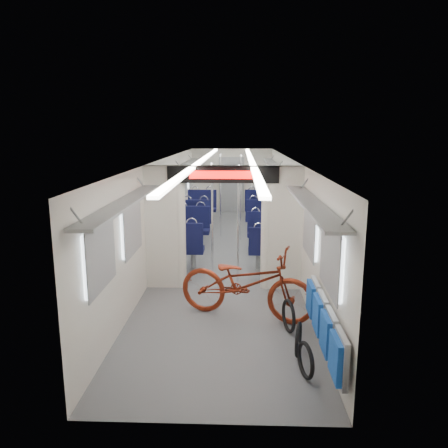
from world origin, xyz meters
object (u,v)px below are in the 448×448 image
bike_hoop_b (298,341)px  stanchion_near_left (212,219)px  seat_bay_near_right (267,237)px  seat_bay_far_left (199,209)px  bicycle (246,283)px  flip_bench (324,324)px  bike_hoop_c (288,317)px  stanchion_near_right (238,225)px  stanchion_far_right (241,198)px  bike_hoop_a (306,362)px  seat_bay_near_left (187,233)px  seat_bay_far_right (260,209)px  stanchion_far_left (221,196)px

bike_hoop_b → stanchion_near_left: (-1.34, 3.37, 0.94)m
seat_bay_near_right → stanchion_near_left: size_ratio=0.84×
seat_bay_far_left → stanchion_near_left: size_ratio=0.97×
bicycle → seat_bay_near_right: (0.52, 3.28, -0.05)m
bike_hoop_b → seat_bay_far_left: size_ratio=0.21×
flip_bench → bike_hoop_c: size_ratio=4.23×
bicycle → seat_bay_near_right: bicycle is taller
stanchion_near_right → stanchion_far_right: bearing=89.1°
seat_bay_near_right → stanchion_far_right: bearing=108.6°
flip_bench → bike_hoop_a: 0.52m
bicycle → stanchion_near_right: size_ratio=0.95×
bike_hoop_c → stanchion_near_right: stanchion_near_right is taller
seat_bay_near_left → stanchion_far_right: (1.26, 1.66, 0.59)m
flip_bench → stanchion_near_right: bearing=108.9°
bicycle → seat_bay_near_left: bearing=38.8°
seat_bay_near_right → stanchion_near_left: 1.75m
stanchion_near_left → bike_hoop_c: bearing=-64.2°
bike_hoop_c → stanchion_far_right: (-0.71, 5.59, 0.92)m
seat_bay_near_left → seat_bay_far_left: size_ratio=0.99×
bicycle → seat_bay_far_right: size_ratio=1.01×
bike_hoop_c → flip_bench: bearing=-71.8°
seat_bay_near_right → seat_bay_far_left: (-1.87, 3.32, 0.04)m
bike_hoop_c → seat_bay_near_left: size_ratio=0.23×
seat_bay_near_left → bike_hoop_c: bearing=-63.4°
flip_bench → stanchion_near_right: (-1.08, 3.16, 0.57)m
stanchion_far_right → seat_bay_near_right: bearing=-71.4°
bike_hoop_a → bike_hoop_c: bearing=93.3°
seat_bay_far_right → stanchion_far_left: stanchion_far_left is taller
seat_bay_near_right → stanchion_far_right: (-0.61, 1.81, 0.63)m
bicycle → bike_hoop_c: bearing=-111.4°
seat_bay_near_left → seat_bay_near_right: seat_bay_near_left is taller
bike_hoop_b → stanchion_near_right: bearing=105.7°
flip_bench → seat_bay_far_right: (-0.42, 8.32, -0.03)m
seat_bay_far_right → flip_bench: bearing=-87.1°
bike_hoop_a → stanchion_far_left: bearing=100.5°
bike_hoop_c → seat_bay_far_left: (-1.97, 7.10, 0.34)m
flip_bench → seat_bay_far_right: bearing=92.9°
stanchion_near_right → bicycle: bearing=-85.2°
bike_hoop_c → stanchion_far_right: size_ratio=0.22×
seat_bay_near_left → seat_bay_near_right: size_ratio=1.15×
seat_bay_near_left → stanchion_near_left: size_ratio=0.96×
flip_bench → stanchion_far_right: stanchion_far_right is taller
bicycle → flip_bench: 1.75m
bike_hoop_b → stanchion_far_left: stanchion_far_left is taller
bike_hoop_b → stanchion_far_right: bearing=96.9°
flip_bench → bike_hoop_c: 1.09m
stanchion_far_right → stanchion_near_left: bearing=-101.2°
bike_hoop_b → bike_hoop_a: bearing=-87.9°
bike_hoop_c → stanchion_far_right: 5.71m
stanchion_far_left → stanchion_near_left: bearing=-90.4°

